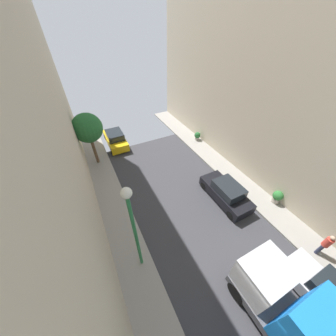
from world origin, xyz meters
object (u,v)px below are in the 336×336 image
lamp_post (133,223)px  potted_plant_1 (277,197)px  parked_car_right_1 (331,297)px  parked_car_right_2 (226,192)px  potted_plant_2 (197,136)px  street_tree_2 (87,128)px  parked_car_left_3 (115,139)px  pedestrian (325,244)px

lamp_post → potted_plant_1: bearing=-2.4°
parked_car_right_1 → parked_car_right_2: bearing=90.0°
parked_car_right_1 → potted_plant_2: 15.50m
street_tree_2 → potted_plant_1: size_ratio=4.70×
parked_car_right_1 → potted_plant_2: bearing=79.5°
parked_car_right_2 → street_tree_2: 12.12m
parked_car_left_3 → street_tree_2: (-2.35, -2.36, 2.95)m
potted_plant_1 → potted_plant_2: (-0.27, 9.92, -0.07)m
parked_car_right_2 → potted_plant_1: 3.68m
pedestrian → potted_plant_2: bearing=87.0°
pedestrian → potted_plant_2: 13.65m
parked_car_right_1 → potted_plant_2: size_ratio=4.75×
parked_car_right_1 → parked_car_right_2: same height
parked_car_left_3 → parked_car_right_1: bearing=-73.7°
potted_plant_2 → parked_car_right_1: bearing=-100.5°
potted_plant_1 → lamp_post: lamp_post is taller
parked_car_left_3 → potted_plant_1: 15.69m
potted_plant_1 → potted_plant_2: size_ratio=1.15×
parked_car_right_2 → pedestrian: pedestrian is taller
parked_car_left_3 → potted_plant_1: size_ratio=4.14×
parked_car_right_1 → potted_plant_2: (2.82, 15.24, -0.08)m
parked_car_right_2 → potted_plant_2: 8.41m
pedestrian → potted_plant_1: 3.85m
parked_car_right_1 → potted_plant_1: bearing=59.9°
parked_car_right_2 → potted_plant_1: size_ratio=4.14×
lamp_post → parked_car_right_1: bearing=-38.2°
street_tree_2 → pedestrian: bearing=-55.9°
pedestrian → potted_plant_2: (0.72, 13.62, -0.44)m
potted_plant_2 → lamp_post: (-10.12, -9.48, 3.45)m
parked_car_left_3 → potted_plant_1: (8.49, -13.20, -0.01)m
parked_car_right_2 → pedestrian: bearing=-69.8°
parked_car_left_3 → potted_plant_2: parked_car_left_3 is taller
lamp_post → pedestrian: bearing=-23.8°
street_tree_2 → potted_plant_1: bearing=-45.0°
parked_car_right_2 → street_tree_2: bearing=131.2°
potted_plant_1 → parked_car_right_1: bearing=-120.1°
street_tree_2 → potted_plant_1: 15.61m
parked_car_left_3 → street_tree_2: bearing=-134.9°
parked_car_right_1 → potted_plant_1: size_ratio=4.14×
parked_car_right_2 → lamp_post: lamp_post is taller
parked_car_left_3 → street_tree_2: street_tree_2 is taller
pedestrian → lamp_post: 10.70m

